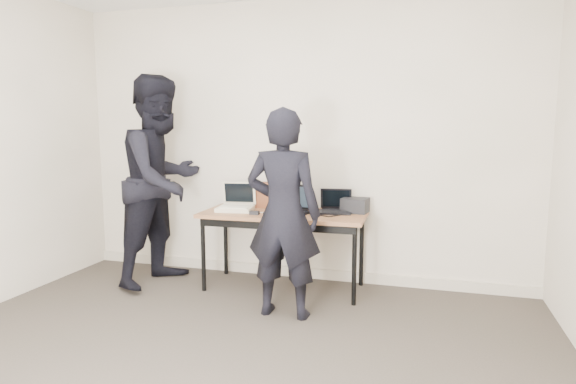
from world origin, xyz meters
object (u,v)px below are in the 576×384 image
at_px(desk, 283,219).
at_px(laptop_beige, 236,205).
at_px(person_observer, 162,181).
at_px(leather_satchel, 272,195).
at_px(laptop_center, 290,207).
at_px(person_typist, 283,214).
at_px(laptop_right, 336,207).
at_px(equipment_box, 355,205).

xyz_separation_m(desk, laptop_beige, (-0.46, 0.00, 0.11)).
bearing_deg(desk, person_observer, -175.01).
bearing_deg(laptop_beige, leather_satchel, 31.30).
height_order(laptop_center, person_typist, person_typist).
bearing_deg(laptop_center, laptop_beige, -167.94).
bearing_deg(desk, leather_satchel, 127.41).
distance_m(laptop_right, person_typist, 0.81).
distance_m(leather_satchel, equipment_box, 0.81).
bearing_deg(laptop_center, desk, 179.18).
xyz_separation_m(desk, person_typist, (0.18, -0.61, 0.16)).
height_order(desk, leather_satchel, leather_satchel).
relative_size(desk, leather_satchel, 4.07).
bearing_deg(person_observer, person_typist, -97.04).
xyz_separation_m(laptop_beige, person_observer, (-0.70, -0.12, 0.22)).
relative_size(laptop_beige, equipment_box, 1.55).
distance_m(laptop_center, person_typist, 0.60).
height_order(laptop_beige, equipment_box, laptop_beige).
distance_m(laptop_right, person_observer, 1.66).
xyz_separation_m(laptop_right, equipment_box, (0.17, 0.04, 0.02)).
height_order(desk, person_observer, person_observer).
distance_m(laptop_beige, leather_satchel, 0.37).
distance_m(desk, equipment_box, 0.67).
bearing_deg(person_observer, leather_satchel, -57.79).
distance_m(laptop_beige, laptop_right, 0.93).
relative_size(desk, person_typist, 0.92).
relative_size(desk, laptop_beige, 4.21).
relative_size(laptop_right, person_typist, 0.20).
relative_size(laptop_right, equipment_box, 1.40).
bearing_deg(equipment_box, laptop_right, -165.84).
relative_size(leather_satchel, person_observer, 0.19).
distance_m(person_typist, person_observer, 1.45).
bearing_deg(laptop_beige, person_typist, -50.45).
bearing_deg(laptop_center, person_typist, -64.67).
xyz_separation_m(laptop_right, leather_satchel, (-0.64, 0.08, 0.08)).
distance_m(laptop_center, equipment_box, 0.60).
height_order(laptop_right, equipment_box, laptop_right).
bearing_deg(desk, person_typist, -74.27).
height_order(equipment_box, person_typist, person_typist).
bearing_deg(leather_satchel, laptop_center, -41.06).
bearing_deg(laptop_right, person_typist, -117.79).
bearing_deg(laptop_right, person_observer, -178.40).
height_order(laptop_center, person_observer, person_observer).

